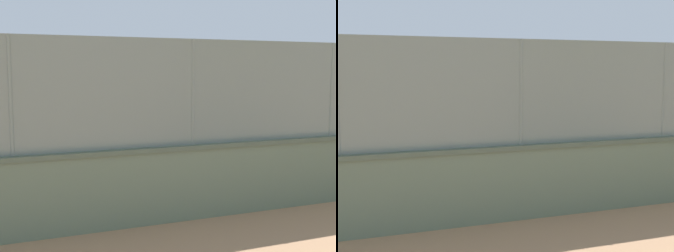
# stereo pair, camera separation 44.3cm
# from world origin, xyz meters

# --- Properties ---
(ground_plane) EXTENTS (260.00, 260.00, 0.00)m
(ground_plane) POSITION_xyz_m (0.00, 0.00, 0.00)
(ground_plane) COLOR tan
(perimeter_wall) EXTENTS (25.06, 0.99, 1.35)m
(perimeter_wall) POSITION_xyz_m (0.89, 13.62, 0.68)
(perimeter_wall) COLOR slate
(perimeter_wall) RESTS_ON ground_plane
(fence_panel_on_wall) EXTENTS (24.62, 0.68, 1.87)m
(fence_panel_on_wall) POSITION_xyz_m (0.89, 13.62, 2.29)
(fence_panel_on_wall) COLOR gray
(fence_panel_on_wall) RESTS_ON perimeter_wall
(player_foreground_swinging) EXTENTS (1.00, 0.92, 1.66)m
(player_foreground_swinging) POSITION_xyz_m (-2.88, 0.94, 0.99)
(player_foreground_swinging) COLOR navy
(player_foreground_swinging) RESTS_ON ground_plane
(player_near_wall_returning) EXTENTS (1.14, 0.75, 1.50)m
(player_near_wall_returning) POSITION_xyz_m (-5.81, 6.14, 0.88)
(player_near_wall_returning) COLOR navy
(player_near_wall_returning) RESTS_ON ground_plane
(sports_ball) EXTENTS (0.17, 0.17, 0.17)m
(sports_ball) POSITION_xyz_m (-3.56, 3.07, 0.09)
(sports_ball) COLOR #3399D8
(sports_ball) RESTS_ON ground_plane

